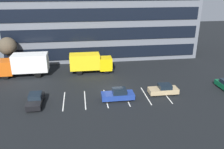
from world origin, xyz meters
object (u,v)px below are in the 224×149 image
box_truck_yellow_all (90,62)px  bare_tree (8,46)px  box_truck_orange (24,64)px  sedan_tan (164,90)px  sedan_black (36,100)px  sedan_navy (118,95)px

box_truck_yellow_all → bare_tree: bare_tree is taller
box_truck_orange → bare_tree: bare_tree is taller
sedan_tan → bare_tree: bearing=150.3°
sedan_tan → bare_tree: (-23.74, 13.54, 3.59)m
box_truck_yellow_all → sedan_tan: 13.92m
sedan_tan → bare_tree: bare_tree is taller
sedan_black → bare_tree: (-6.54, 14.25, 3.57)m
box_truck_yellow_all → sedan_navy: size_ratio=1.68×
box_truck_orange → bare_tree: size_ratio=1.39×
sedan_tan → sedan_black: size_ratio=0.97×
sedan_black → bare_tree: bare_tree is taller
bare_tree → sedan_black: bearing=-65.3°
sedan_navy → sedan_black: bearing=179.7°
sedan_navy → box_truck_yellow_all: bearing=106.0°
sedan_tan → bare_tree: 27.57m
sedan_black → sedan_navy: sedan_navy is taller
sedan_navy → bare_tree: size_ratio=0.74×
box_truck_yellow_all → bare_tree: (-14.10, 3.59, 2.38)m
box_truck_yellow_all → sedan_tan: size_ratio=1.79×
sedan_black → box_truck_orange: bearing=107.4°
sedan_tan → sedan_navy: sedan_navy is taller
box_truck_orange → sedan_tan: 22.79m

